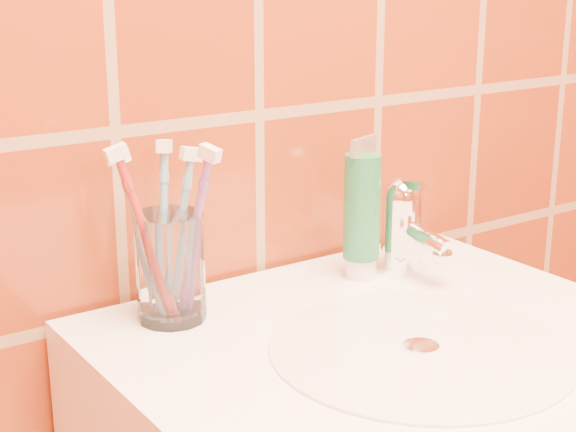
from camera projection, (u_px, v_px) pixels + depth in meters
glass_tumbler at (170, 267)px, 0.93m from camera, size 0.09×0.09×0.12m
toothpaste_tube at (362, 213)px, 1.04m from camera, size 0.05×0.04×0.17m
faucet at (403, 222)px, 1.07m from camera, size 0.05×0.11×0.12m
toothbrush_0 at (147, 238)px, 0.89m from camera, size 0.10×0.09×0.20m
toothbrush_1 at (144, 239)px, 0.91m from camera, size 0.11×0.12×0.20m
toothbrush_2 at (193, 235)px, 0.91m from camera, size 0.09×0.13×0.21m
toothbrush_3 at (180, 234)px, 0.93m from camera, size 0.06×0.06×0.19m
toothbrush_4 at (164, 231)px, 0.93m from camera, size 0.08×0.09×0.20m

